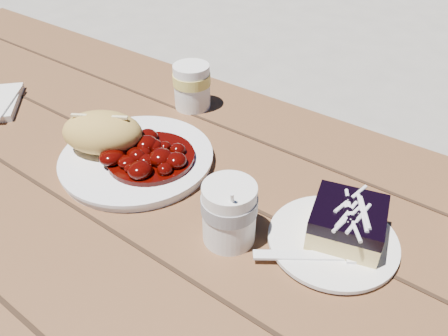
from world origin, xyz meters
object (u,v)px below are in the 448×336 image
Objects in this scene: coffee_cup at (229,213)px; second_cup at (192,87)px; picnic_table at (133,252)px; dessert_plate at (332,241)px; blueberry_cake at (348,222)px; bread_roll at (102,132)px; main_plate at (137,159)px.

coffee_cup and second_cup have the same top height.
dessert_plate is (0.33, 0.09, 0.17)m from picnic_table.
blueberry_cake is at bearing -22.03° from second_cup.
dessert_plate is 0.44m from second_cup.
dessert_plate is (0.41, 0.05, -0.05)m from bread_roll.
main_plate is at bearing -175.56° from dessert_plate.
bread_roll reaches higher than blueberry_cake.
second_cup reaches higher than bread_roll.
coffee_cup reaches higher than dessert_plate.
coffee_cup is at bearing 2.84° from picnic_table.
blueberry_cake is 0.45m from second_cup.
dessert_plate is at bearing -24.32° from second_cup.
blueberry_cake is at bearing 8.50° from bread_roll.
second_cup is at bearing 155.68° from dessert_plate.
second_cup is (-0.07, 0.27, 0.21)m from picnic_table.
dessert_plate is 1.88× the size of coffee_cup.
blueberry_cake is (0.42, 0.06, -0.02)m from bread_roll.
coffee_cup is at bearing -160.93° from blueberry_cake.
picnic_table is 0.35m from second_cup.
bread_roll is (-0.07, 0.04, 0.21)m from picnic_table.
bread_roll is 0.29m from coffee_cup.
main_plate is at bearing 19.98° from bread_roll.
bread_roll reaches higher than dessert_plate.
coffee_cup is at bearing -42.45° from second_cup.
coffee_cup reaches higher than picnic_table.
blueberry_cake is (0.01, 0.02, 0.03)m from dessert_plate.
second_cup is (0.00, 0.23, -0.01)m from bread_roll.
picnic_table is 21.88× the size of coffee_cup.
dessert_plate is 1.88× the size of second_cup.
dessert_plate is 0.15m from coffee_cup.
blueberry_cake is (0.34, 0.10, 0.20)m from picnic_table.
picnic_table is at bearing -71.86° from main_plate.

